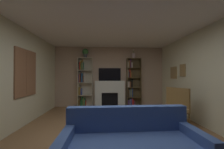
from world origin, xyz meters
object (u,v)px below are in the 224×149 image
bookshelf_right (132,84)px  vase_with_flowers (134,56)px  tv (110,74)px  couch (131,148)px  potted_plant (85,52)px  armchair (174,106)px  fireplace (110,93)px  bookshelf_left (84,84)px  coffee_table (124,123)px

bookshelf_right → vase_with_flowers: bearing=-36.1°
tv → vase_with_flowers: size_ratio=2.47×
bookshelf_right → couch: bearing=-101.7°
tv → potted_plant: potted_plant is taller
armchair → fireplace: bearing=125.3°
fireplace → potted_plant: bearing=-178.7°
armchair → potted_plant: bearing=139.7°
tv → vase_with_flowers: 1.33m
potted_plant → tv: bearing=6.6°
bookshelf_left → couch: bearing=-71.4°
bookshelf_left → couch: (1.29, -3.83, -0.73)m
bookshelf_left → potted_plant: 1.34m
tv → bookshelf_left: (-1.11, -0.09, -0.40)m
coffee_table → couch: bearing=-90.1°
potted_plant → armchair: bearing=-40.3°
bookshelf_left → bookshelf_right: (2.08, 0.02, -0.01)m
tv → bookshelf_right: bearing=-4.0°
fireplace → vase_with_flowers: (1.04, -0.02, 1.62)m
vase_with_flowers → armchair: size_ratio=0.38×
bookshelf_left → tv: bearing=4.4°
bookshelf_right → bookshelf_left: bearing=-179.5°
bookshelf_right → armchair: bearing=-74.3°
potted_plant → vase_with_flowers: 2.09m
bookshelf_left → armchair: bearing=-40.0°
tv → potted_plant: size_ratio=2.43×
potted_plant → couch: potted_plant is taller
bookshelf_left → coffee_table: 3.39m
vase_with_flowers → armchair: vase_with_flowers is taller
fireplace → bookshelf_right: bearing=1.6°
potted_plant → vase_with_flowers: bearing=-0.0°
bookshelf_left → armchair: size_ratio=2.08×
couch → armchair: size_ratio=2.01×
vase_with_flowers → armchair: 2.89m
bookshelf_left → potted_plant: bearing=-27.0°
potted_plant → armchair: size_ratio=0.39×
bookshelf_right → coffee_table: bearing=-104.4°
tv → armchair: 3.01m
tv → bookshelf_left: bearing=-175.6°
tv → armchair: size_ratio=0.95×
bookshelf_right → couch: (-0.80, -3.84, -0.72)m
tv → armchair: bearing=-55.8°
tv → couch: tv is taller
tv → potted_plant: 1.41m
bookshelf_left → bookshelf_right: size_ratio=1.00×
couch → coffee_table: bearing=89.9°
fireplace → tv: size_ratio=1.43×
fireplace → armchair: bearing=-54.7°
fireplace → armchair: size_ratio=1.36×
couch → armchair: (1.45, 1.53, 0.25)m
tv → coffee_table: bearing=-86.8°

